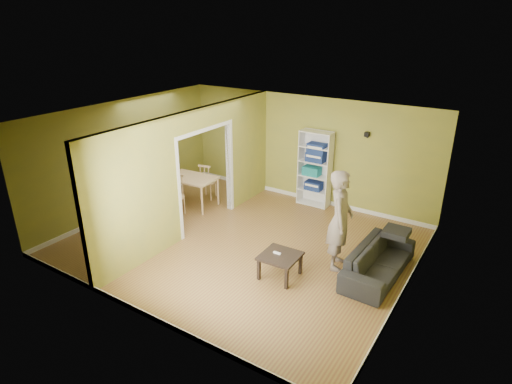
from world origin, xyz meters
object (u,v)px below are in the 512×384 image
at_px(chair_far, 208,181).
at_px(sofa, 379,257).
at_px(coffee_table, 280,258).
at_px(bookshelf, 316,168).
at_px(chair_left, 171,180).
at_px(dining_table, 191,180).
at_px(chair_near, 175,196).
at_px(person, 341,212).

bearing_deg(chair_far, sofa, 154.42).
bearing_deg(coffee_table, sofa, 34.42).
xyz_separation_m(bookshelf, chair_far, (-2.44, -1.11, -0.46)).
bearing_deg(chair_left, sofa, 92.81).
bearing_deg(bookshelf, chair_far, -155.57).
bearing_deg(chair_far, coffee_table, 135.17).
bearing_deg(dining_table, chair_left, 173.99).
bearing_deg(bookshelf, chair_near, -135.95).
height_order(sofa, bookshelf, bookshelf).
bearing_deg(chair_near, chair_left, 125.29).
bearing_deg(sofa, chair_near, 93.01).
bearing_deg(chair_near, bookshelf, 31.60).
bearing_deg(coffee_table, chair_far, 147.21).
height_order(sofa, person, person).
xyz_separation_m(sofa, chair_near, (-4.76, -0.09, 0.12)).
xyz_separation_m(sofa, chair_left, (-5.57, 0.65, 0.10)).
bearing_deg(bookshelf, person, -56.06).
height_order(bookshelf, chair_near, bookshelf).
bearing_deg(bookshelf, chair_left, -153.45).
bearing_deg(person, bookshelf, 16.30).
height_order(coffee_table, chair_left, chair_left).
xyz_separation_m(chair_left, chair_near, (0.81, -0.73, 0.02)).
xyz_separation_m(sofa, chair_far, (-4.78, 1.15, 0.10)).
xyz_separation_m(bookshelf, dining_table, (-2.47, -1.69, -0.27)).
height_order(sofa, dining_table, sofa).
distance_m(bookshelf, chair_far, 2.72).
xyz_separation_m(sofa, person, (-0.74, -0.10, 0.73)).
relative_size(bookshelf, dining_table, 1.58).
xyz_separation_m(sofa, bookshelf, (-2.33, 2.26, 0.56)).
relative_size(person, dining_table, 1.88).
bearing_deg(sofa, coffee_table, 126.40).
xyz_separation_m(sofa, coffee_table, (-1.45, -0.99, 0.00)).
distance_m(chair_near, chair_far, 1.24).
relative_size(sofa, person, 0.88).
bearing_deg(chair_far, chair_near, 78.77).
bearing_deg(person, chair_near, 72.10).
distance_m(chair_left, chair_near, 1.09).
distance_m(person, dining_table, 4.15).
height_order(chair_near, chair_far, chair_near).
xyz_separation_m(bookshelf, chair_near, (-2.43, -2.35, -0.44)).
bearing_deg(coffee_table, dining_table, 155.09).
xyz_separation_m(chair_left, chair_far, (0.79, 0.51, -0.01)).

